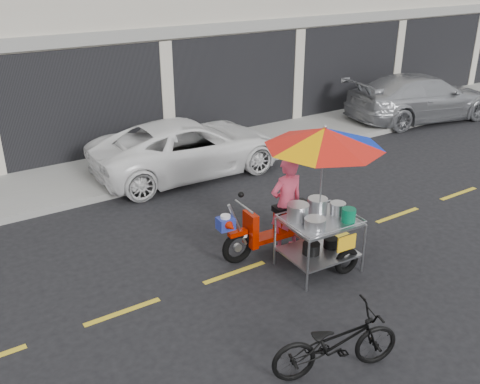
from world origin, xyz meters
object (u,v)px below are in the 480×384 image
white_pickup (189,147)px  food_vendor_rig (308,176)px  near_bicycle (336,342)px  silver_pickup (421,97)px

white_pickup → food_vendor_rig: food_vendor_rig is taller
white_pickup → near_bicycle: bearing=168.0°
white_pickup → silver_pickup: 8.50m
white_pickup → food_vendor_rig: size_ratio=1.89×
silver_pickup → food_vendor_rig: (-8.79, -4.80, 0.84)m
white_pickup → silver_pickup: bearing=-88.0°
silver_pickup → near_bicycle: size_ratio=2.98×
white_pickup → near_bicycle: (-1.74, -7.13, -0.21)m
white_pickup → silver_pickup: size_ratio=0.94×
near_bicycle → food_vendor_rig: food_vendor_rig is taller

